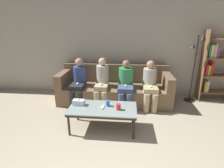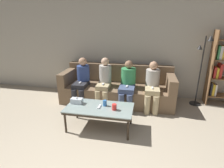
# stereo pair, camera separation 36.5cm
# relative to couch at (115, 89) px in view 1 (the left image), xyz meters

# --- Properties ---
(wall_back) EXTENTS (12.00, 0.06, 2.60)m
(wall_back) POSITION_rel_couch_xyz_m (0.00, 0.54, 0.98)
(wall_back) COLOR #B7B2A3
(wall_back) RESTS_ON ground_plane
(couch) EXTENTS (2.72, 0.95, 0.89)m
(couch) POSITION_rel_couch_xyz_m (0.00, 0.00, 0.00)
(couch) COLOR brown
(couch) RESTS_ON ground_plane
(coffee_table) EXTENTS (1.23, 0.63, 0.44)m
(coffee_table) POSITION_rel_couch_xyz_m (-0.11, -1.31, 0.08)
(coffee_table) COLOR #8C9E99
(coffee_table) RESTS_ON ground_plane
(cup_near_left) EXTENTS (0.07, 0.07, 0.11)m
(cup_near_left) POSITION_rel_couch_xyz_m (-0.03, -1.24, 0.17)
(cup_near_left) COLOR #3372BF
(cup_near_left) RESTS_ON coffee_table
(cup_near_right) EXTENTS (0.08, 0.08, 0.11)m
(cup_near_right) POSITION_rel_couch_xyz_m (0.18, -1.36, 0.17)
(cup_near_right) COLOR red
(cup_near_right) RESTS_ON coffee_table
(tissue_box) EXTENTS (0.22, 0.12, 0.13)m
(tissue_box) POSITION_rel_couch_xyz_m (-0.58, -1.24, 0.17)
(tissue_box) COLOR silver
(tissue_box) RESTS_ON coffee_table
(game_remote) EXTENTS (0.04, 0.15, 0.02)m
(game_remote) POSITION_rel_couch_xyz_m (-0.11, -1.31, 0.13)
(game_remote) COLOR white
(game_remote) RESTS_ON coffee_table
(bookshelf) EXTENTS (0.95, 0.32, 1.76)m
(bookshelf) POSITION_rel_couch_xyz_m (2.51, 0.31, 0.57)
(bookshelf) COLOR brown
(bookshelf) RESTS_ON ground_plane
(standing_lamp) EXTENTS (0.31, 0.26, 1.65)m
(standing_lamp) POSITION_rel_couch_xyz_m (1.94, 0.17, 0.69)
(standing_lamp) COLOR black
(standing_lamp) RESTS_ON ground_plane
(seated_person_left_end) EXTENTS (0.31, 0.65, 1.10)m
(seated_person_left_end) POSITION_rel_couch_xyz_m (-0.85, -0.23, 0.27)
(seated_person_left_end) COLOR #28282D
(seated_person_left_end) RESTS_ON ground_plane
(seated_person_mid_left) EXTENTS (0.31, 0.62, 1.13)m
(seated_person_mid_left) POSITION_rel_couch_xyz_m (-0.28, -0.22, 0.27)
(seated_person_mid_left) COLOR tan
(seated_person_mid_left) RESTS_ON ground_plane
(seated_person_mid_right) EXTENTS (0.35, 0.72, 1.08)m
(seated_person_mid_right) POSITION_rel_couch_xyz_m (0.28, -0.23, 0.26)
(seated_person_mid_right) COLOR #47567A
(seated_person_mid_right) RESTS_ON ground_plane
(seated_person_right_end) EXTENTS (0.32, 0.68, 1.08)m
(seated_person_right_end) POSITION_rel_couch_xyz_m (0.85, -0.24, 0.26)
(seated_person_right_end) COLOR tan
(seated_person_right_end) RESTS_ON ground_plane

